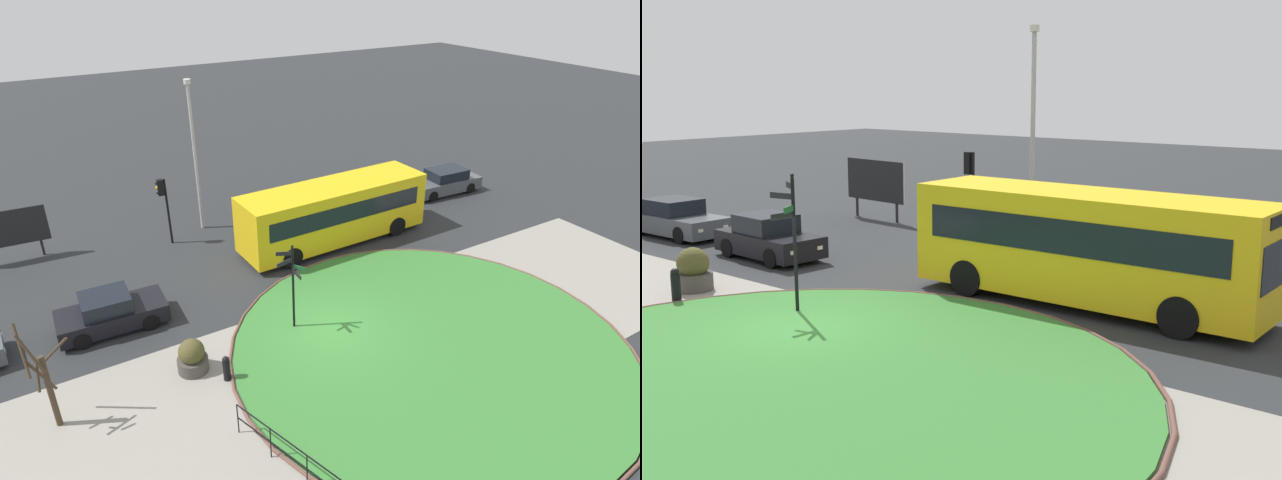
% 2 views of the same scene
% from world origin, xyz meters
% --- Properties ---
extents(ground, '(120.00, 120.00, 0.00)m').
position_xyz_m(ground, '(0.00, 0.00, 0.00)').
color(ground, '#282B2D').
extents(sidewalk_paving, '(32.00, 8.22, 0.02)m').
position_xyz_m(sidewalk_paving, '(0.00, -1.89, 0.01)').
color(sidewalk_paving, gray).
rests_on(sidewalk_paving, ground).
extents(grass_island, '(14.22, 14.22, 0.10)m').
position_xyz_m(grass_island, '(2.67, -2.50, 0.05)').
color(grass_island, '#387A33').
rests_on(grass_island, ground).
extents(grass_kerb_ring, '(14.53, 14.53, 0.11)m').
position_xyz_m(grass_kerb_ring, '(2.67, -2.50, 0.06)').
color(grass_kerb_ring, brown).
rests_on(grass_kerb_ring, ground).
extents(signpost_directional, '(0.98, 0.92, 3.57)m').
position_xyz_m(signpost_directional, '(-1.13, 0.88, 2.12)').
color(signpost_directional, black).
rests_on(signpost_directional, ground).
extents(bollard_foreground, '(0.25, 0.25, 0.96)m').
position_xyz_m(bollard_foreground, '(-4.37, -0.44, 0.49)').
color(bollard_foreground, black).
rests_on(bollard_foreground, ground).
extents(railing_grass_edge, '(1.28, 3.95, 1.12)m').
position_xyz_m(railing_grass_edge, '(-4.35, -4.72, 0.72)').
color(railing_grass_edge, black).
rests_on(railing_grass_edge, ground).
extents(bus_yellow, '(9.58, 2.79, 2.98)m').
position_xyz_m(bus_yellow, '(4.09, 6.29, 1.61)').
color(bus_yellow, yellow).
rests_on(bus_yellow, ground).
extents(car_far_lane, '(4.01, 1.93, 1.47)m').
position_xyz_m(car_far_lane, '(-6.95, 4.54, 0.67)').
color(car_far_lane, black).
rests_on(car_far_lane, ground).
extents(car_trailing, '(4.62, 2.00, 1.46)m').
position_xyz_m(car_trailing, '(13.19, 8.29, 0.68)').
color(car_trailing, '#474C51').
rests_on(car_trailing, ground).
extents(traffic_light_near, '(0.49, 0.28, 3.37)m').
position_xyz_m(traffic_light_near, '(-3.01, 10.27, 2.48)').
color(traffic_light_near, black).
rests_on(traffic_light_near, ground).
extents(lamppost_tall, '(0.32, 0.32, 7.61)m').
position_xyz_m(lamppost_tall, '(-0.97, 11.11, 4.10)').
color(lamppost_tall, '#B7B7BC').
rests_on(lamppost_tall, ground).
extents(billboard_left, '(3.53, 0.37, 2.54)m').
position_xyz_m(billboard_left, '(-9.75, 12.27, 1.63)').
color(billboard_left, black).
rests_on(billboard_left, ground).
extents(planter_near_signpost, '(1.04, 1.04, 1.24)m').
position_xyz_m(planter_near_signpost, '(-5.18, 0.59, 0.56)').
color(planter_near_signpost, '#47423D').
rests_on(planter_near_signpost, ground).
extents(street_tree_bare, '(1.28, 1.28, 3.68)m').
position_xyz_m(street_tree_bare, '(-9.50, 0.31, 1.71)').
color(street_tree_bare, '#423323').
rests_on(street_tree_bare, ground).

